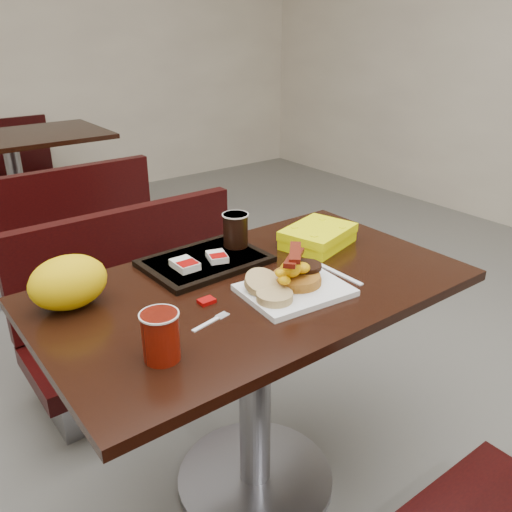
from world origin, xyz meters
TOP-DOWN VIEW (x-y plane):
  - floor at (0.00, 0.00)m, footprint 6.00×7.00m
  - table_near at (0.00, 0.00)m, footprint 1.20×0.70m
  - bench_near_n at (0.00, 0.70)m, footprint 1.00×0.46m
  - table_far at (0.00, 2.60)m, footprint 1.20×0.70m
  - bench_far_s at (0.00, 1.90)m, footprint 1.00×0.46m
  - platter at (0.05, -0.11)m, footprint 0.30×0.24m
  - pancake_stack at (0.08, -0.09)m, footprint 0.15×0.15m
  - sausage_patty at (0.12, -0.08)m, footprint 0.10×0.10m
  - scrambled_eggs at (0.04, -0.10)m, footprint 0.11×0.11m
  - bacon_strips at (0.06, -0.10)m, footprint 0.18×0.17m
  - muffin_bottom at (-0.03, -0.13)m, footprint 0.12×0.12m
  - muffin_top at (-0.03, -0.07)m, footprint 0.10×0.10m
  - coffee_cup_near at (-0.38, -0.17)m, footprint 0.09×0.09m
  - fork at (-0.23, -0.10)m, footprint 0.12×0.04m
  - knife at (0.23, -0.10)m, footprint 0.01×0.18m
  - condiment_syrup at (-0.15, 0.09)m, footprint 0.04×0.03m
  - condiment_ketchup at (-0.17, -0.01)m, footprint 0.04×0.03m
  - tray at (-0.04, 0.20)m, footprint 0.37×0.27m
  - hashbrown_sleeve_left at (-0.12, 0.18)m, footprint 0.06×0.08m
  - hashbrown_sleeve_right at (-0.01, 0.17)m, footprint 0.07×0.09m
  - coffee_cup_far at (0.09, 0.23)m, footprint 0.09×0.09m
  - clamshell at (0.34, 0.10)m, footprint 0.27×0.23m
  - paper_bag at (-0.46, 0.19)m, footprint 0.21×0.16m

SIDE VIEW (x-z plane):
  - floor at x=0.00m, z-range -0.01..0.01m
  - bench_near_n at x=0.00m, z-range 0.00..0.72m
  - bench_far_s at x=0.00m, z-range 0.00..0.72m
  - table_near at x=0.00m, z-range 0.00..0.75m
  - table_far at x=0.00m, z-range 0.00..0.75m
  - fork at x=-0.23m, z-range 0.75..0.75m
  - knife at x=0.23m, z-range 0.75..0.75m
  - condiment_syrup at x=-0.15m, z-range 0.75..0.76m
  - condiment_ketchup at x=-0.17m, z-range 0.75..0.76m
  - platter at x=0.05m, z-range 0.75..0.77m
  - tray at x=-0.04m, z-range 0.75..0.77m
  - hashbrown_sleeve_right at x=-0.01m, z-range 0.77..0.79m
  - muffin_bottom at x=-0.03m, z-range 0.77..0.79m
  - hashbrown_sleeve_left at x=-0.12m, z-range 0.77..0.79m
  - pancake_stack at x=0.08m, z-range 0.77..0.79m
  - clamshell at x=0.34m, z-range 0.75..0.81m
  - muffin_top at x=-0.03m, z-range 0.76..0.82m
  - sausage_patty at x=0.12m, z-range 0.79..0.81m
  - coffee_cup_near at x=-0.38m, z-range 0.75..0.86m
  - scrambled_eggs at x=0.04m, z-range 0.79..0.84m
  - paper_bag at x=-0.46m, z-range 0.75..0.89m
  - coffee_cup_far at x=0.09m, z-range 0.77..0.87m
  - bacon_strips at x=0.06m, z-range 0.85..0.86m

